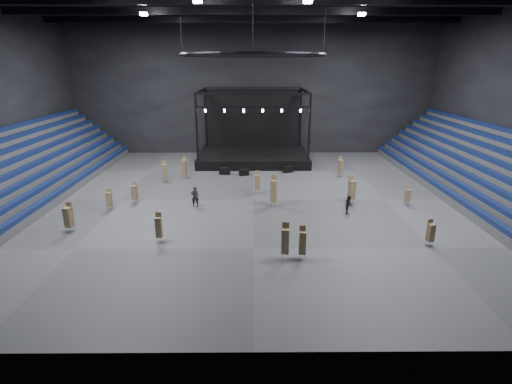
{
  "coord_description": "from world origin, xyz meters",
  "views": [
    {
      "loc": [
        -0.0,
        -35.75,
        12.3
      ],
      "look_at": [
        0.24,
        -2.0,
        1.4
      ],
      "focal_mm": 28.0,
      "sensor_mm": 36.0,
      "label": 1
    }
  ],
  "objects_px": {
    "chair_stack_2": "(285,240)",
    "chair_stack_5": "(109,199)",
    "chair_stack_11": "(302,242)",
    "man_center": "(195,197)",
    "chair_stack_10": "(257,182)",
    "chair_stack_7": "(135,192)",
    "chair_stack_12": "(352,189)",
    "chair_stack_4": "(274,191)",
    "flight_case_mid": "(244,172)",
    "crew_member": "(349,205)",
    "stage": "(253,149)",
    "chair_stack_1": "(408,195)",
    "chair_stack_13": "(69,217)",
    "chair_stack_3": "(431,232)",
    "chair_stack_9": "(159,227)",
    "chair_stack_6": "(341,166)",
    "flight_case_left": "(225,171)",
    "chair_stack_8": "(184,167)",
    "flight_case_right": "(288,169)",
    "chair_stack_0": "(165,171)"
  },
  "relations": [
    {
      "from": "chair_stack_6",
      "to": "chair_stack_9",
      "type": "height_order",
      "value": "chair_stack_6"
    },
    {
      "from": "flight_case_mid",
      "to": "man_center",
      "type": "xyz_separation_m",
      "value": [
        -4.16,
        -10.54,
        0.59
      ]
    },
    {
      "from": "flight_case_right",
      "to": "chair_stack_10",
      "type": "relative_size",
      "value": 0.5
    },
    {
      "from": "chair_stack_5",
      "to": "man_center",
      "type": "bearing_deg",
      "value": 2.78
    },
    {
      "from": "chair_stack_12",
      "to": "chair_stack_13",
      "type": "bearing_deg",
      "value": 177.51
    },
    {
      "from": "chair_stack_2",
      "to": "chair_stack_9",
      "type": "distance_m",
      "value": 9.29
    },
    {
      "from": "chair_stack_7",
      "to": "chair_stack_5",
      "type": "bearing_deg",
      "value": -115.46
    },
    {
      "from": "flight_case_left",
      "to": "chair_stack_8",
      "type": "height_order",
      "value": "chair_stack_8"
    },
    {
      "from": "chair_stack_10",
      "to": "chair_stack_11",
      "type": "distance_m",
      "value": 14.16
    },
    {
      "from": "stage",
      "to": "chair_stack_11",
      "type": "bearing_deg",
      "value": -83.53
    },
    {
      "from": "chair_stack_6",
      "to": "chair_stack_0",
      "type": "bearing_deg",
      "value": 169.31
    },
    {
      "from": "chair_stack_2",
      "to": "chair_stack_5",
      "type": "relative_size",
      "value": 1.3
    },
    {
      "from": "chair_stack_11",
      "to": "crew_member",
      "type": "distance_m",
      "value": 9.68
    },
    {
      "from": "stage",
      "to": "chair_stack_9",
      "type": "relative_size",
      "value": 6.33
    },
    {
      "from": "stage",
      "to": "crew_member",
      "type": "distance_m",
      "value": 21.56
    },
    {
      "from": "chair_stack_11",
      "to": "chair_stack_13",
      "type": "relative_size",
      "value": 0.97
    },
    {
      "from": "chair_stack_9",
      "to": "crew_member",
      "type": "distance_m",
      "value": 15.98
    },
    {
      "from": "flight_case_left",
      "to": "chair_stack_8",
      "type": "relative_size",
      "value": 0.47
    },
    {
      "from": "chair_stack_6",
      "to": "chair_stack_10",
      "type": "xyz_separation_m",
      "value": [
        -9.5,
        -6.12,
        0.01
      ]
    },
    {
      "from": "chair_stack_11",
      "to": "man_center",
      "type": "xyz_separation_m",
      "value": [
        -8.42,
        10.1,
        -0.23
      ]
    },
    {
      "from": "chair_stack_0",
      "to": "chair_stack_9",
      "type": "xyz_separation_m",
      "value": [
        2.79,
        -15.26,
        -0.07
      ]
    },
    {
      "from": "chair_stack_3",
      "to": "chair_stack_8",
      "type": "height_order",
      "value": "chair_stack_8"
    },
    {
      "from": "chair_stack_7",
      "to": "chair_stack_12",
      "type": "relative_size",
      "value": 0.76
    },
    {
      "from": "flight_case_right",
      "to": "chair_stack_3",
      "type": "bearing_deg",
      "value": -67.27
    },
    {
      "from": "chair_stack_4",
      "to": "man_center",
      "type": "distance_m",
      "value": 7.06
    },
    {
      "from": "chair_stack_8",
      "to": "chair_stack_4",
      "type": "bearing_deg",
      "value": -25.45
    },
    {
      "from": "chair_stack_10",
      "to": "man_center",
      "type": "height_order",
      "value": "chair_stack_10"
    },
    {
      "from": "chair_stack_5",
      "to": "chair_stack_6",
      "type": "relative_size",
      "value": 0.84
    },
    {
      "from": "chair_stack_9",
      "to": "chair_stack_6",
      "type": "bearing_deg",
      "value": 45.55
    },
    {
      "from": "chair_stack_3",
      "to": "chair_stack_13",
      "type": "relative_size",
      "value": 0.82
    },
    {
      "from": "chair_stack_5",
      "to": "man_center",
      "type": "height_order",
      "value": "chair_stack_5"
    },
    {
      "from": "crew_member",
      "to": "chair_stack_5",
      "type": "bearing_deg",
      "value": 98.12
    },
    {
      "from": "chair_stack_6",
      "to": "flight_case_mid",
      "type": "bearing_deg",
      "value": 160.09
    },
    {
      "from": "flight_case_left",
      "to": "crew_member",
      "type": "height_order",
      "value": "crew_member"
    },
    {
      "from": "chair_stack_11",
      "to": "chair_stack_5",
      "type": "bearing_deg",
      "value": 150.26
    },
    {
      "from": "flight_case_mid",
      "to": "chair_stack_12",
      "type": "distance_m",
      "value": 14.07
    },
    {
      "from": "chair_stack_4",
      "to": "chair_stack_6",
      "type": "height_order",
      "value": "chair_stack_4"
    },
    {
      "from": "man_center",
      "to": "flight_case_mid",
      "type": "bearing_deg",
      "value": -126.58
    },
    {
      "from": "stage",
      "to": "chair_stack_13",
      "type": "bearing_deg",
      "value": -120.51
    },
    {
      "from": "chair_stack_3",
      "to": "chair_stack_9",
      "type": "xyz_separation_m",
      "value": [
        -19.25,
        0.82,
        0.12
      ]
    },
    {
      "from": "chair_stack_12",
      "to": "chair_stack_4",
      "type": "bearing_deg",
      "value": 167.46
    },
    {
      "from": "chair_stack_2",
      "to": "chair_stack_4",
      "type": "distance_m",
      "value": 10.17
    },
    {
      "from": "chair_stack_3",
      "to": "crew_member",
      "type": "relative_size",
      "value": 1.2
    },
    {
      "from": "chair_stack_6",
      "to": "chair_stack_8",
      "type": "xyz_separation_m",
      "value": [
        -17.62,
        -0.5,
        0.07
      ]
    },
    {
      "from": "chair_stack_7",
      "to": "crew_member",
      "type": "xyz_separation_m",
      "value": [
        19.08,
        -2.83,
        -0.25
      ]
    },
    {
      "from": "flight_case_left",
      "to": "chair_stack_6",
      "type": "height_order",
      "value": "chair_stack_6"
    },
    {
      "from": "chair_stack_1",
      "to": "chair_stack_13",
      "type": "xyz_separation_m",
      "value": [
        -28.0,
        -5.86,
        0.29
      ]
    },
    {
      "from": "chair_stack_1",
      "to": "chair_stack_13",
      "type": "distance_m",
      "value": 28.61
    },
    {
      "from": "chair_stack_12",
      "to": "crew_member",
      "type": "distance_m",
      "value": 2.75
    },
    {
      "from": "chair_stack_7",
      "to": "chair_stack_9",
      "type": "relative_size",
      "value": 0.9
    }
  ]
}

